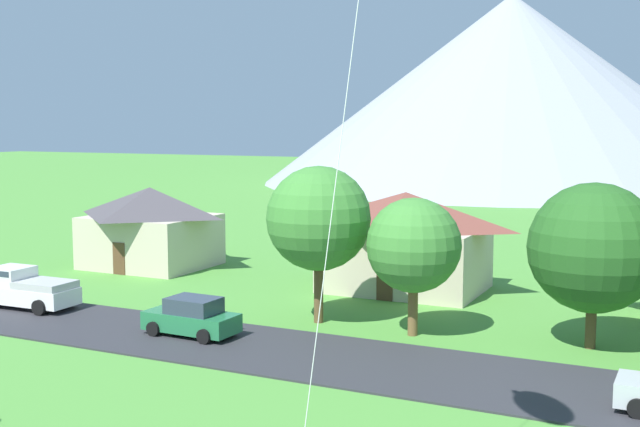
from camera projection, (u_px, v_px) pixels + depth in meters
road_strip at (392, 367)px, 30.49m from camera, size 160.00×6.33×0.08m
mountain_central_ridge at (510, 90)px, 124.10m from camera, size 76.83×76.83×29.20m
house_leftmost at (151, 226)px, 51.95m from camera, size 8.01×6.88×5.20m
house_left_center at (405, 239)px, 44.59m from camera, size 9.12×6.81×5.52m
tree_near_left at (319, 219)px, 36.95m from camera, size 4.89×4.89×7.39m
tree_left_of_center at (414, 245)px, 34.78m from camera, size 4.18×4.18×6.12m
tree_center at (594, 248)px, 32.72m from camera, size 5.39×5.39×6.94m
parked_car_green_mid_west at (192, 317)px, 34.88m from camera, size 4.26×2.19×1.68m
pickup_truck_white_west_side at (26, 288)px, 40.14m from camera, size 5.25×2.42×1.99m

